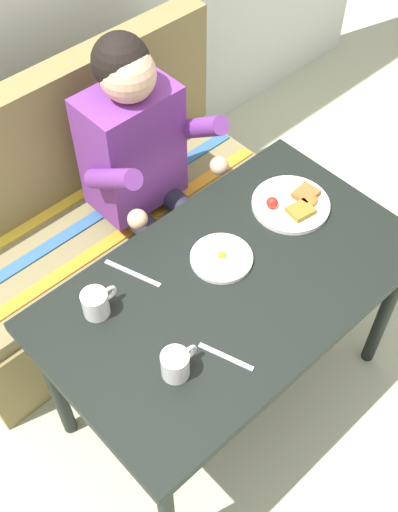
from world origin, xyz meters
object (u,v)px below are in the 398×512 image
Objects in this scene: person at (145,162)px; knife at (133,273)px; coffee_mug at (96,303)px; couch at (98,230)px; plate_breakfast at (293,204)px; fork at (226,357)px; plate_eggs at (221,258)px; coffee_mug_second at (176,364)px; table at (231,297)px.

person reaches higher than knife.
coffee_mug is at bearing -142.30° from person.
couch is 0.88m from plate_breakfast.
fork is 0.41m from knife.
coffee_mug is (-0.51, -0.40, 0.03)m from person.
person is 6.06× the size of plate_eggs.
coffee_mug is 0.31m from coffee_mug_second.
coffee_mug reaches higher than fork.
plate_eggs is at bearing -15.04° from coffee_mug.
plate_eggs is 0.28m from knife.
plate_eggs is at bearing 28.54° from coffee_mug_second.
fork is (0.17, -0.37, -0.04)m from coffee_mug.
fork is (-0.24, -0.26, -0.01)m from plate_eggs.
plate_breakfast is 2.25× the size of coffee_mug.
coffee_mug is at bearing 96.85° from coffee_mug_second.
plate_breakfast is 2.25× the size of coffee_mug_second.
table is at bearing -67.35° from knife.
fork is at bearing -65.30° from coffee_mug.
plate_eggs reaches higher than table.
coffee_mug_second is (0.04, -0.31, 0.00)m from coffee_mug.
couch is at bearing 118.90° from plate_breakfast.
coffee_mug is at bearing 152.26° from table.
coffee_mug is 0.69× the size of fork.
couch is (0.00, 0.76, -0.32)m from table.
plate_breakfast is at bearing -8.22° from coffee_mug.
plate_breakfast is (0.37, 0.09, 0.09)m from table.
coffee_mug reaches higher than plate_eggs.
fork is (-0.57, -0.26, -0.01)m from plate_breakfast.
person is (0.14, 0.59, 0.09)m from table.
table is at bearing -27.74° from coffee_mug.
plate_eggs is 1.69× the size of coffee_mug.
coffee_mug_second is at bearing -110.70° from couch.
person is 0.52m from plate_eggs.
person reaches higher than fork.
plate_eggs is 0.42m from coffee_mug.
couch is at bearing 57.02° from coffee_mug.
plate_breakfast is 1.33× the size of knife.
coffee_mug reaches higher than table.
table is 7.06× the size of fork.
coffee_mug_second is 0.15m from fork.
person is at bearing 114.83° from plate_breakfast.
table is 0.61m from person.
person is at bearing 78.29° from plate_eggs.
coffee_mug is at bearing 164.96° from plate_eggs.
coffee_mug is at bearing 174.53° from knife.
couch reaches higher than table.
table is 0.37m from coffee_mug_second.
couch is at bearing 50.12° from knife.
knife is (-0.21, -0.53, 0.40)m from couch.
coffee_mug_second reaches higher than fork.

